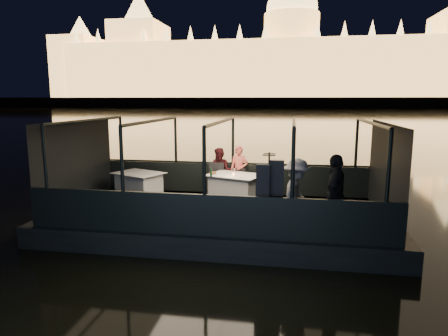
% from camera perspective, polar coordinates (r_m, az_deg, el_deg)
% --- Properties ---
extents(river_water, '(500.00, 500.00, 0.00)m').
position_cam_1_polar(river_water, '(89.98, 8.69, 7.57)').
color(river_water, black).
rests_on(river_water, ground).
extents(boat_hull, '(8.60, 4.40, 1.00)m').
position_cam_1_polar(boat_hull, '(10.61, -0.37, -8.65)').
color(boat_hull, black).
rests_on(boat_hull, river_water).
extents(boat_deck, '(8.00, 4.00, 0.04)m').
position_cam_1_polar(boat_deck, '(10.47, -0.37, -6.15)').
color(boat_deck, black).
rests_on(boat_deck, boat_hull).
extents(gunwale_port, '(8.00, 0.08, 0.90)m').
position_cam_1_polar(gunwale_port, '(12.27, 1.27, -1.50)').
color(gunwale_port, black).
rests_on(gunwale_port, boat_deck).
extents(gunwale_starboard, '(8.00, 0.08, 0.90)m').
position_cam_1_polar(gunwale_starboard, '(8.45, -2.78, -6.76)').
color(gunwale_starboard, black).
rests_on(gunwale_starboard, boat_deck).
extents(cabin_glass_port, '(8.00, 0.02, 1.40)m').
position_cam_1_polar(cabin_glass_port, '(12.10, 1.29, 3.84)').
color(cabin_glass_port, '#99B2B2').
rests_on(cabin_glass_port, gunwale_port).
extents(cabin_glass_starboard, '(8.00, 0.02, 1.40)m').
position_cam_1_polar(cabin_glass_starboard, '(8.20, -2.84, 0.97)').
color(cabin_glass_starboard, '#99B2B2').
rests_on(cabin_glass_starboard, gunwale_starboard).
extents(cabin_roof_glass, '(8.00, 4.00, 0.02)m').
position_cam_1_polar(cabin_roof_glass, '(10.08, -0.39, 6.64)').
color(cabin_roof_glass, '#99B2B2').
rests_on(cabin_roof_glass, boat_deck).
extents(end_wall_fore, '(0.02, 4.00, 2.30)m').
position_cam_1_polar(end_wall_fore, '(11.59, -20.24, 0.73)').
color(end_wall_fore, black).
rests_on(end_wall_fore, boat_deck).
extents(end_wall_aft, '(0.02, 4.00, 2.30)m').
position_cam_1_polar(end_wall_aft, '(10.29, 22.11, -0.47)').
color(end_wall_aft, black).
rests_on(end_wall_aft, boat_deck).
extents(canopy_ribs, '(8.00, 4.00, 2.30)m').
position_cam_1_polar(canopy_ribs, '(10.21, -0.38, 0.18)').
color(canopy_ribs, black).
rests_on(canopy_ribs, boat_deck).
extents(embankment, '(400.00, 140.00, 6.00)m').
position_cam_1_polar(embankment, '(219.92, 9.41, 9.08)').
color(embankment, '#423D33').
rests_on(embankment, ground).
extents(parliament_building, '(220.00, 32.00, 60.00)m').
position_cam_1_polar(parliament_building, '(186.68, 9.56, 17.59)').
color(parliament_building, '#F2D18C').
rests_on(parliament_building, embankment).
extents(dining_table_central, '(1.71, 1.47, 0.77)m').
position_cam_1_polar(dining_table_central, '(11.29, 1.51, -2.84)').
color(dining_table_central, white).
rests_on(dining_table_central, boat_deck).
extents(dining_table_aft, '(1.67, 1.47, 0.73)m').
position_cam_1_polar(dining_table_aft, '(12.04, -12.06, -2.26)').
color(dining_table_aft, white).
rests_on(dining_table_aft, boat_deck).
extents(chair_port_left, '(0.56, 0.56, 0.98)m').
position_cam_1_polar(chair_port_left, '(11.82, -1.28, -1.95)').
color(chair_port_left, black).
rests_on(chair_port_left, boat_deck).
extents(chair_port_right, '(0.40, 0.40, 0.83)m').
position_cam_1_polar(chair_port_right, '(11.71, 2.05, -2.06)').
color(chair_port_right, black).
rests_on(chair_port_right, boat_deck).
extents(coat_stand, '(0.58, 0.51, 1.79)m').
position_cam_1_polar(coat_stand, '(8.40, 6.37, -3.74)').
color(coat_stand, black).
rests_on(coat_stand, boat_deck).
extents(person_woman_coral, '(0.55, 0.38, 1.50)m').
position_cam_1_polar(person_woman_coral, '(11.91, 2.16, -0.39)').
color(person_woman_coral, '#E26152').
rests_on(person_woman_coral, boat_deck).
extents(person_man_maroon, '(0.79, 0.68, 1.42)m').
position_cam_1_polar(person_man_maroon, '(12.00, -0.55, -0.30)').
color(person_man_maroon, '#3A1015').
rests_on(person_man_maroon, boat_deck).
extents(passenger_stripe, '(0.82, 1.16, 1.62)m').
position_cam_1_polar(passenger_stripe, '(8.76, 10.31, -3.61)').
color(passenger_stripe, white).
rests_on(passenger_stripe, boat_deck).
extents(passenger_dark, '(0.76, 1.11, 1.75)m').
position_cam_1_polar(passenger_dark, '(8.69, 15.61, -3.91)').
color(passenger_dark, black).
rests_on(passenger_dark, boat_deck).
extents(wine_bottle, '(0.07, 0.07, 0.27)m').
position_cam_1_polar(wine_bottle, '(10.94, -1.86, -0.42)').
color(wine_bottle, '#14381E').
rests_on(wine_bottle, dining_table_central).
extents(bread_basket, '(0.24, 0.24, 0.08)m').
position_cam_1_polar(bread_basket, '(11.20, -1.59, -0.75)').
color(bread_basket, brown).
rests_on(bread_basket, dining_table_central).
extents(amber_candle, '(0.06, 0.06, 0.08)m').
position_cam_1_polar(amber_candle, '(11.02, 1.34, -0.93)').
color(amber_candle, '#FC843F').
rests_on(amber_candle, dining_table_central).
extents(plate_near, '(0.27, 0.27, 0.02)m').
position_cam_1_polar(plate_near, '(10.85, 2.45, -1.28)').
color(plate_near, silver).
rests_on(plate_near, dining_table_central).
extents(plate_far, '(0.28, 0.28, 0.02)m').
position_cam_1_polar(plate_far, '(11.21, -1.59, -0.91)').
color(plate_far, white).
rests_on(plate_far, dining_table_central).
extents(wine_glass_white, '(0.06, 0.06, 0.18)m').
position_cam_1_polar(wine_glass_white, '(10.96, -1.84, -0.70)').
color(wine_glass_white, white).
rests_on(wine_glass_white, dining_table_central).
extents(wine_glass_red, '(0.07, 0.07, 0.18)m').
position_cam_1_polar(wine_glass_red, '(11.14, 1.50, -0.53)').
color(wine_glass_red, silver).
rests_on(wine_glass_red, dining_table_central).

